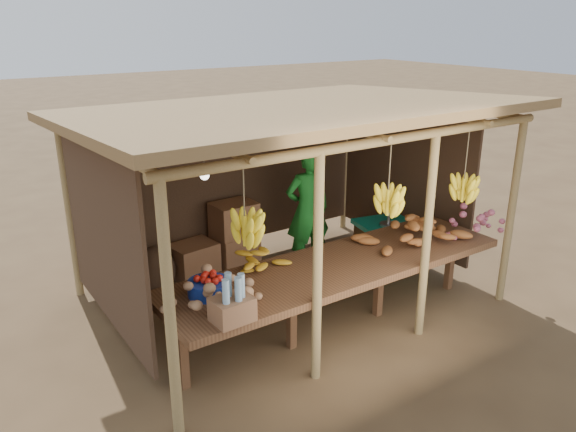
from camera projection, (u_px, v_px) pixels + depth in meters
ground at (288, 296)px, 6.90m from camera, size 60.00×60.00×0.00m
stall_structure at (295, 147)px, 6.13m from camera, size 4.70×3.50×2.43m
counter at (338, 269)px, 5.92m from camera, size 3.90×1.05×0.80m
potato_heap at (209, 285)px, 5.02m from camera, size 1.03×0.75×0.36m
sweet_potato_heap at (414, 227)px, 6.41m from camera, size 1.22×0.94×0.36m
onion_heap at (476, 219)px, 6.66m from camera, size 0.92×0.76×0.36m
banana_pile at (257, 253)px, 5.73m from camera, size 0.55×0.36×0.34m
tomato_basin at (209, 286)px, 5.21m from camera, size 0.40×0.40×0.21m
bottle_box at (232, 303)px, 4.73m from camera, size 0.35×0.28×0.43m
vendor at (308, 210)px, 7.38m from camera, size 0.69×0.53×1.69m
tarp_crate at (384, 244)px, 7.57m from camera, size 0.83×0.76×0.86m
carton_stack at (221, 243)px, 7.50m from camera, size 1.21×0.49×0.89m
burlap_sacks at (138, 271)px, 6.92m from camera, size 0.93×0.49×0.66m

